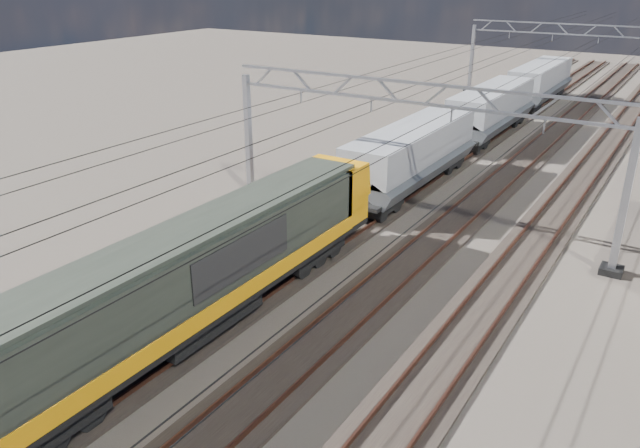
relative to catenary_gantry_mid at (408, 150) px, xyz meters
The scene contains 12 objects.
ground 5.59m from the catenary_gantry_mid, 90.00° to the right, with size 160.00×160.00×0.00m, color black.
track_outer_west 8.17m from the catenary_gantry_mid, 146.31° to the right, with size 2.60×140.00×0.30m.
track_loco 5.89m from the catenary_gantry_mid, 116.57° to the right, with size 2.60×140.00×0.30m.
track_inner_east 5.89m from the catenary_gantry_mid, 63.43° to the right, with size 2.60×140.00×0.30m.
track_outer_east 8.17m from the catenary_gantry_mid, 33.69° to the right, with size 2.60×140.00×0.30m.
catenary_gantry_mid is the anchor object (origin of this frame).
catenary_gantry_far 36.00m from the catenary_gantry_mid, 90.00° to the left, with size 19.90×0.90×7.11m.
overhead_wires 4.40m from the catenary_gantry_mid, 90.00° to the left, with size 12.03×140.00×0.53m.
locomotive 12.82m from the catenary_gantry_mid, 99.04° to the right, with size 2.76×21.10×3.62m.
hopper_wagon_lead 5.75m from the catenary_gantry_mid, 111.31° to the left, with size 3.38×13.00×3.25m.
hopper_wagon_mid 19.50m from the catenary_gantry_mid, 95.91° to the left, with size 3.38×13.00×3.25m.
hopper_wagon_third 33.63m from the catenary_gantry_mid, 93.41° to the left, with size 3.38×13.00×3.25m.
Camera 1 is at (11.55, -22.21, 11.88)m, focal length 35.00 mm.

